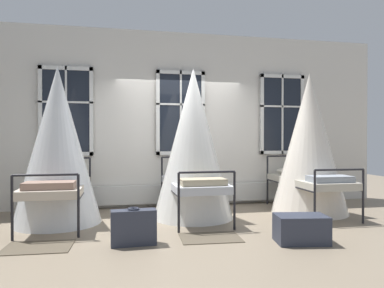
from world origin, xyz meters
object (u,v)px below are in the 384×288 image
at_px(cot_second, 193,145).
at_px(cot_third, 309,145).
at_px(cot_first, 58,147).
at_px(suitcase_dark, 134,227).
at_px(travel_trunk, 301,229).

xyz_separation_m(cot_second, cot_third, (2.14, -0.01, -0.01)).
xyz_separation_m(cot_first, cot_third, (4.32, -0.03, 0.02)).
height_order(cot_second, suitcase_dark, cot_second).
bearing_deg(cot_third, suitcase_dark, 114.62).
bearing_deg(cot_first, cot_second, -90.54).
distance_m(cot_first, suitcase_dark, 2.07).
bearing_deg(cot_second, suitcase_dark, 142.50).
bearing_deg(suitcase_dark, cot_second, 50.83).
distance_m(cot_second, cot_third, 2.14).
bearing_deg(suitcase_dark, cot_third, 21.27).
bearing_deg(cot_third, travel_trunk, 148.69).
xyz_separation_m(cot_first, suitcase_dark, (1.13, -1.43, -0.98)).
relative_size(suitcase_dark, travel_trunk, 0.89).
relative_size(cot_first, cot_second, 0.98).
distance_m(cot_third, travel_trunk, 2.29).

